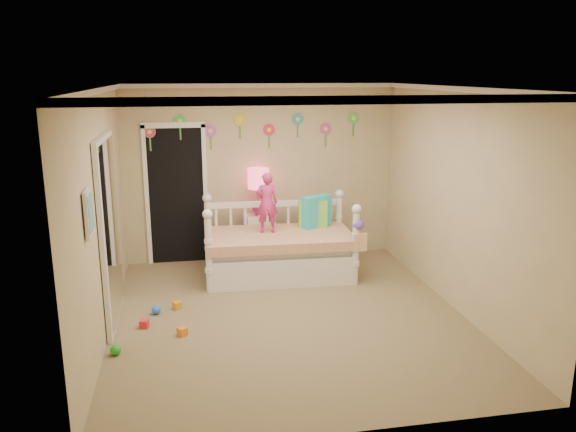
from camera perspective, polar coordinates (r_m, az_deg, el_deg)
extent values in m
cube|color=#7F684C|center=(6.71, 0.09, -10.02)|extent=(4.00, 4.50, 0.01)
cube|color=white|center=(6.12, 0.10, 12.78)|extent=(4.00, 4.50, 0.01)
cube|color=tan|center=(8.46, -2.71, 4.31)|extent=(4.00, 0.01, 2.60)
cube|color=tan|center=(6.25, -18.24, 0.03)|extent=(0.01, 4.50, 2.60)
cube|color=tan|center=(6.93, 16.59, 1.51)|extent=(0.01, 4.50, 2.60)
cube|color=#25B8BC|center=(8.07, 2.86, 0.46)|extent=(0.47, 0.36, 0.45)
cube|color=#7ED641|center=(8.07, 2.51, 0.21)|extent=(0.42, 0.20, 0.38)
imported|color=#D4307E|center=(7.73, -2.14, 1.34)|extent=(0.31, 0.21, 0.84)
cube|color=white|center=(8.50, -2.91, -2.20)|extent=(0.47, 0.39, 0.71)
sphere|color=#E41E7B|center=(8.38, -2.95, 0.75)|extent=(0.19, 0.19, 0.19)
cylinder|color=#E41E7B|center=(8.34, -2.97, 2.08)|extent=(0.03, 0.03, 0.40)
cylinder|color=#FF4C67|center=(8.29, -2.99, 3.78)|extent=(0.31, 0.31, 0.29)
cube|color=black|center=(8.43, -11.13, 2.18)|extent=(0.90, 0.04, 2.07)
cube|color=white|center=(6.59, -17.41, -1.43)|extent=(0.07, 1.30, 2.10)
cube|color=white|center=(5.32, -19.35, 0.33)|extent=(0.05, 0.34, 0.42)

